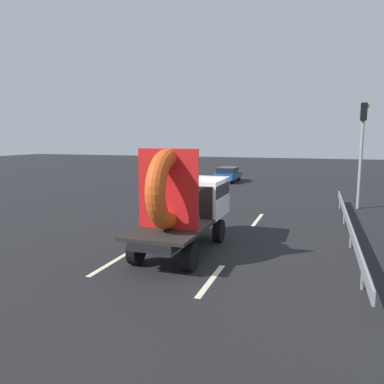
{
  "coord_description": "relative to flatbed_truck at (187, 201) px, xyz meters",
  "views": [
    {
      "loc": [
        3.8,
        -11.81,
        3.73
      ],
      "look_at": [
        -0.38,
        0.29,
        1.86
      ],
      "focal_mm": 34.48,
      "sensor_mm": 36.0,
      "label": 1
    }
  ],
  "objects": [
    {
      "name": "distant_sedan",
      "position": [
        -3.23,
        19.37,
        -0.94
      ],
      "size": [
        1.65,
        3.85,
        1.26
      ],
      "color": "black",
      "rests_on": "ground_plane"
    },
    {
      "name": "flatbed_truck",
      "position": [
        0.0,
        0.0,
        0.0
      ],
      "size": [
        2.02,
        5.07,
        3.43
      ],
      "color": "black",
      "rests_on": "ground_plane"
    },
    {
      "name": "traffic_light",
      "position": [
        6.24,
        9.64,
        2.01
      ],
      "size": [
        0.42,
        0.36,
        5.53
      ],
      "color": "gray",
      "rests_on": "ground_plane"
    },
    {
      "name": "lane_dash_left_far",
      "position": [
        -1.62,
        5.06,
        -1.61
      ],
      "size": [
        0.16,
        2.72,
        0.01
      ],
      "primitive_type": "cube",
      "rotation": [
        0.0,
        0.0,
        1.57
      ],
      "color": "beige",
      "rests_on": "ground_plane"
    },
    {
      "name": "lane_dash_right_far",
      "position": [
        1.62,
        5.17,
        -1.61
      ],
      "size": [
        0.16,
        2.67,
        0.01
      ],
      "primitive_type": "cube",
      "rotation": [
        0.0,
        0.0,
        1.57
      ],
      "color": "beige",
      "rests_on": "ground_plane"
    },
    {
      "name": "ground_plane",
      "position": [
        0.38,
        0.25,
        -1.62
      ],
      "size": [
        120.0,
        120.0,
        0.0
      ],
      "primitive_type": "plane",
      "color": "black"
    },
    {
      "name": "lane_dash_right_near",
      "position": [
        1.62,
        -2.59,
        -1.61
      ],
      "size": [
        0.16,
        2.39,
        0.01
      ],
      "primitive_type": "cube",
      "rotation": [
        0.0,
        0.0,
        1.57
      ],
      "color": "beige",
      "rests_on": "ground_plane"
    },
    {
      "name": "lane_dash_left_near",
      "position": [
        -1.62,
        -2.3,
        -1.61
      ],
      "size": [
        0.16,
        2.32,
        0.01
      ],
      "primitive_type": "cube",
      "rotation": [
        0.0,
        0.0,
        1.57
      ],
      "color": "beige",
      "rests_on": "ground_plane"
    },
    {
      "name": "guardrail",
      "position": [
        5.33,
        3.66,
        -1.09
      ],
      "size": [
        0.1,
        14.94,
        0.71
      ],
      "color": "gray",
      "rests_on": "ground_plane"
    }
  ]
}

